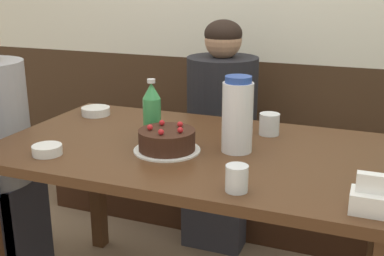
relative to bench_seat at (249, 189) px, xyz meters
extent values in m
cube|color=#3D2819|center=(0.00, 0.22, 0.22)|extent=(4.80, 0.04, 0.88)
cube|color=#381E11|center=(0.00, 0.00, 0.00)|extent=(2.26, 0.38, 0.43)
cube|color=#4C2D19|center=(0.00, -0.83, 0.50)|extent=(1.40, 0.80, 0.03)
cube|color=#4C2D19|center=(-0.65, -0.48, 0.13)|extent=(0.06, 0.06, 0.70)
cube|color=#4C2D19|center=(0.65, -0.48, 0.13)|extent=(0.06, 0.06, 0.70)
cylinder|color=white|center=(-0.07, -0.91, 0.52)|extent=(0.23, 0.23, 0.01)
cylinder|color=#381E14|center=(-0.07, -0.91, 0.56)|extent=(0.20, 0.20, 0.07)
sphere|color=red|center=(-0.04, -0.86, 0.60)|extent=(0.02, 0.02, 0.02)
sphere|color=red|center=(-0.11, -0.87, 0.60)|extent=(0.02, 0.02, 0.02)
sphere|color=red|center=(-0.12, -0.93, 0.60)|extent=(0.02, 0.02, 0.02)
sphere|color=red|center=(-0.06, -0.97, 0.60)|extent=(0.02, 0.02, 0.02)
sphere|color=red|center=(-0.01, -0.92, 0.60)|extent=(0.02, 0.02, 0.02)
cylinder|color=white|center=(0.15, -0.82, 0.64)|extent=(0.11, 0.11, 0.24)
cylinder|color=#28479E|center=(0.15, -0.82, 0.77)|extent=(0.09, 0.09, 0.02)
cylinder|color=#388E4C|center=(-0.18, -0.79, 0.59)|extent=(0.07, 0.07, 0.15)
cone|color=#388E4C|center=(-0.18, -0.79, 0.70)|extent=(0.07, 0.07, 0.06)
cylinder|color=silver|center=(-0.18, -0.79, 0.73)|extent=(0.03, 0.03, 0.01)
cube|color=white|center=(0.61, -1.14, 0.55)|extent=(0.11, 0.08, 0.05)
cube|color=white|center=(0.61, -1.14, 0.60)|extent=(0.09, 0.03, 0.05)
cylinder|color=white|center=(-0.43, -1.09, 0.54)|extent=(0.10, 0.10, 0.03)
cylinder|color=white|center=(-0.55, -0.60, 0.54)|extent=(0.12, 0.12, 0.03)
cylinder|color=silver|center=(0.25, -1.14, 0.56)|extent=(0.06, 0.06, 0.08)
cylinder|color=silver|center=(0.22, -0.60, 0.56)|extent=(0.08, 0.08, 0.08)
cube|color=#33333D|center=(-0.96, -0.82, 0.01)|extent=(0.34, 0.30, 0.45)
cube|color=#33333D|center=(-0.11, -0.17, 0.01)|extent=(0.30, 0.34, 0.45)
cylinder|color=black|center=(-0.11, -0.17, 0.49)|extent=(0.34, 0.34, 0.50)
sphere|color=#A87A5B|center=(-0.11, -0.17, 0.82)|extent=(0.18, 0.18, 0.18)
ellipsoid|color=black|center=(-0.11, -0.17, 0.85)|extent=(0.18, 0.18, 0.13)
camera|label=1|loc=(0.58, -2.34, 1.08)|focal=45.00mm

